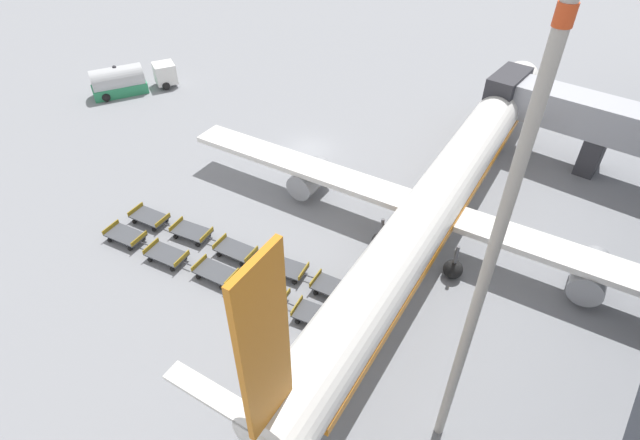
{
  "coord_description": "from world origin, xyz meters",
  "views": [
    {
      "loc": [
        25.39,
        -31.04,
        24.72
      ],
      "look_at": [
        8.88,
        -9.7,
        2.28
      ],
      "focal_mm": 28.0,
      "sensor_mm": 36.0,
      "label": 1
    }
  ],
  "objects_px": {
    "baggage_dolly_row_mid_a_col_a": "(150,217)",
    "baggage_dolly_row_mid_a_col_d": "(286,268)",
    "airplane": "(441,195)",
    "baggage_dolly_row_mid_a_col_e": "(334,288)",
    "baggage_dolly_row_near_col_c": "(216,273)",
    "baggage_dolly_row_mid_a_col_c": "(236,250)",
    "baggage_dolly_row_near_col_d": "(265,294)",
    "apron_light_mast": "(513,184)",
    "baggage_dolly_row_near_col_e": "(317,316)",
    "fuel_tanker_secondary": "(127,81)",
    "baggage_dolly_row_mid_a_col_b": "(192,232)",
    "baggage_dolly_row_near_col_a": "(126,236)",
    "baggage_dolly_row_near_col_b": "(167,255)"
  },
  "relations": [
    {
      "from": "baggage_dolly_row_near_col_c",
      "to": "baggage_dolly_row_near_col_e",
      "type": "bearing_deg",
      "value": 9.23
    },
    {
      "from": "airplane",
      "to": "baggage_dolly_row_mid_a_col_d",
      "type": "bearing_deg",
      "value": -120.97
    },
    {
      "from": "baggage_dolly_row_mid_a_col_d",
      "to": "baggage_dolly_row_near_col_b",
      "type": "bearing_deg",
      "value": -150.78
    },
    {
      "from": "baggage_dolly_row_near_col_a",
      "to": "apron_light_mast",
      "type": "bearing_deg",
      "value": 2.21
    },
    {
      "from": "baggage_dolly_row_near_col_c",
      "to": "apron_light_mast",
      "type": "xyz_separation_m",
      "value": [
        16.99,
        -0.48,
        15.05
      ]
    },
    {
      "from": "baggage_dolly_row_near_col_e",
      "to": "baggage_dolly_row_mid_a_col_e",
      "type": "bearing_deg",
      "value": 101.63
    },
    {
      "from": "airplane",
      "to": "baggage_dolly_row_near_col_d",
      "type": "distance_m",
      "value": 14.11
    },
    {
      "from": "fuel_tanker_secondary",
      "to": "baggage_dolly_row_near_col_e",
      "type": "bearing_deg",
      "value": -19.06
    },
    {
      "from": "baggage_dolly_row_near_col_e",
      "to": "baggage_dolly_row_near_col_a",
      "type": "bearing_deg",
      "value": -170.28
    },
    {
      "from": "baggage_dolly_row_near_col_e",
      "to": "baggage_dolly_row_mid_a_col_d",
      "type": "height_order",
      "value": "same"
    },
    {
      "from": "baggage_dolly_row_near_col_d",
      "to": "baggage_dolly_row_mid_a_col_c",
      "type": "relative_size",
      "value": 1.0
    },
    {
      "from": "baggage_dolly_row_near_col_a",
      "to": "baggage_dolly_row_mid_a_col_c",
      "type": "xyz_separation_m",
      "value": [
        7.52,
        3.81,
        0.0
      ]
    },
    {
      "from": "airplane",
      "to": "baggage_dolly_row_mid_a_col_e",
      "type": "relative_size",
      "value": 13.03
    },
    {
      "from": "baggage_dolly_row_mid_a_col_c",
      "to": "apron_light_mast",
      "type": "xyz_separation_m",
      "value": [
        17.49,
        -2.85,
        15.05
      ]
    },
    {
      "from": "fuel_tanker_secondary",
      "to": "apron_light_mast",
      "type": "distance_m",
      "value": 49.93
    },
    {
      "from": "baggage_dolly_row_mid_a_col_e",
      "to": "airplane",
      "type": "bearing_deg",
      "value": 76.4
    },
    {
      "from": "baggage_dolly_row_mid_a_col_c",
      "to": "fuel_tanker_secondary",
      "type": "bearing_deg",
      "value": 157.91
    },
    {
      "from": "baggage_dolly_row_near_col_b",
      "to": "baggage_dolly_row_near_col_d",
      "type": "bearing_deg",
      "value": 11.33
    },
    {
      "from": "baggage_dolly_row_mid_a_col_c",
      "to": "baggage_dolly_row_mid_a_col_b",
      "type": "bearing_deg",
      "value": -171.76
    },
    {
      "from": "fuel_tanker_secondary",
      "to": "baggage_dolly_row_near_col_b",
      "type": "distance_m",
      "value": 28.81
    },
    {
      "from": "baggage_dolly_row_near_col_c",
      "to": "baggage_dolly_row_mid_a_col_e",
      "type": "height_order",
      "value": "same"
    },
    {
      "from": "fuel_tanker_secondary",
      "to": "baggage_dolly_row_near_col_b",
      "type": "height_order",
      "value": "fuel_tanker_secondary"
    },
    {
      "from": "fuel_tanker_secondary",
      "to": "baggage_dolly_row_mid_a_col_e",
      "type": "bearing_deg",
      "value": -15.69
    },
    {
      "from": "fuel_tanker_secondary",
      "to": "baggage_dolly_row_mid_a_col_a",
      "type": "bearing_deg",
      "value": -32.26
    },
    {
      "from": "baggage_dolly_row_mid_a_col_c",
      "to": "baggage_dolly_row_mid_a_col_d",
      "type": "relative_size",
      "value": 1.0
    },
    {
      "from": "baggage_dolly_row_near_col_b",
      "to": "baggage_dolly_row_mid_a_col_c",
      "type": "xyz_separation_m",
      "value": [
        3.48,
        3.3,
        0.0
      ]
    },
    {
      "from": "airplane",
      "to": "baggage_dolly_row_near_col_d",
      "type": "bearing_deg",
      "value": -113.73
    },
    {
      "from": "airplane",
      "to": "baggage_dolly_row_near_col_a",
      "type": "relative_size",
      "value": 13.01
    },
    {
      "from": "baggage_dolly_row_near_col_a",
      "to": "baggage_dolly_row_mid_a_col_e",
      "type": "distance_m",
      "value": 16.05
    },
    {
      "from": "baggage_dolly_row_near_col_a",
      "to": "baggage_dolly_row_mid_a_col_a",
      "type": "xyz_separation_m",
      "value": [
        -0.33,
        2.41,
        0.0
      ]
    },
    {
      "from": "baggage_dolly_row_mid_a_col_d",
      "to": "baggage_dolly_row_mid_a_col_e",
      "type": "distance_m",
      "value": 3.76
    },
    {
      "from": "baggage_dolly_row_mid_a_col_b",
      "to": "baggage_dolly_row_mid_a_col_d",
      "type": "bearing_deg",
      "value": 10.23
    },
    {
      "from": "baggage_dolly_row_mid_a_col_c",
      "to": "baggage_dolly_row_mid_a_col_a",
      "type": "bearing_deg",
      "value": -169.82
    },
    {
      "from": "airplane",
      "to": "baggage_dolly_row_near_col_e",
      "type": "xyz_separation_m",
      "value": [
        -1.79,
        -12.04,
        -3.0
      ]
    },
    {
      "from": "baggage_dolly_row_near_col_b",
      "to": "baggage_dolly_row_mid_a_col_c",
      "type": "bearing_deg",
      "value": 43.48
    },
    {
      "from": "fuel_tanker_secondary",
      "to": "baggage_dolly_row_near_col_c",
      "type": "height_order",
      "value": "fuel_tanker_secondary"
    },
    {
      "from": "airplane",
      "to": "baggage_dolly_row_mid_a_col_e",
      "type": "bearing_deg",
      "value": -103.6
    },
    {
      "from": "baggage_dolly_row_near_col_c",
      "to": "baggage_dolly_row_mid_a_col_b",
      "type": "bearing_deg",
      "value": 158.12
    },
    {
      "from": "baggage_dolly_row_near_col_b",
      "to": "baggage_dolly_row_near_col_e",
      "type": "relative_size",
      "value": 1.0
    },
    {
      "from": "airplane",
      "to": "baggage_dolly_row_near_col_a",
      "type": "height_order",
      "value": "airplane"
    },
    {
      "from": "baggage_dolly_row_near_col_a",
      "to": "baggage_dolly_row_near_col_d",
      "type": "relative_size",
      "value": 1.0
    },
    {
      "from": "fuel_tanker_secondary",
      "to": "baggage_dolly_row_mid_a_col_c",
      "type": "relative_size",
      "value": 2.52
    },
    {
      "from": "baggage_dolly_row_near_col_d",
      "to": "apron_light_mast",
      "type": "bearing_deg",
      "value": -4.98
    },
    {
      "from": "baggage_dolly_row_near_col_a",
      "to": "baggage_dolly_row_mid_a_col_c",
      "type": "bearing_deg",
      "value": 26.91
    },
    {
      "from": "baggage_dolly_row_mid_a_col_b",
      "to": "baggage_dolly_row_mid_a_col_c",
      "type": "xyz_separation_m",
      "value": [
        3.98,
        0.58,
        0.0
      ]
    },
    {
      "from": "baggage_dolly_row_mid_a_col_a",
      "to": "baggage_dolly_row_mid_a_col_e",
      "type": "relative_size",
      "value": 1.0
    },
    {
      "from": "baggage_dolly_row_mid_a_col_a",
      "to": "baggage_dolly_row_mid_a_col_d",
      "type": "bearing_deg",
      "value": 10.87
    },
    {
      "from": "airplane",
      "to": "baggage_dolly_row_near_col_c",
      "type": "distance_m",
      "value": 16.6
    },
    {
      "from": "baggage_dolly_row_near_col_e",
      "to": "baggage_dolly_row_mid_a_col_a",
      "type": "height_order",
      "value": "same"
    },
    {
      "from": "baggage_dolly_row_near_col_e",
      "to": "baggage_dolly_row_mid_a_col_e",
      "type": "height_order",
      "value": "same"
    }
  ]
}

